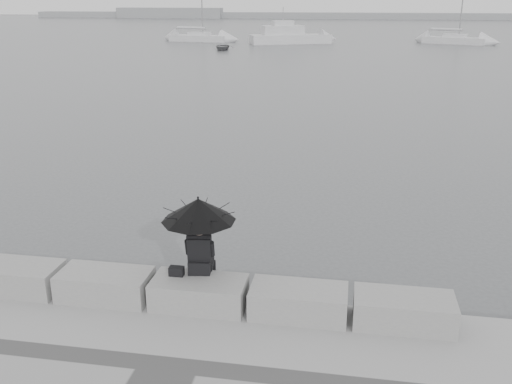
% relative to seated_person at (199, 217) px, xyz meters
% --- Properties ---
extents(ground, '(360.00, 360.00, 0.00)m').
position_rel_seated_person_xyz_m(ground, '(0.05, 0.14, -2.02)').
color(ground, '#474A4C').
rests_on(ground, ground).
extents(stone_block_far_left, '(1.60, 0.80, 0.50)m').
position_rel_seated_person_xyz_m(stone_block_far_left, '(-3.35, -0.31, -1.27)').
color(stone_block_far_left, gray).
rests_on(stone_block_far_left, promenade).
extents(stone_block_left, '(1.60, 0.80, 0.50)m').
position_rel_seated_person_xyz_m(stone_block_left, '(-1.65, -0.31, -1.27)').
color(stone_block_left, gray).
rests_on(stone_block_left, promenade).
extents(stone_block_centre, '(1.60, 0.80, 0.50)m').
position_rel_seated_person_xyz_m(stone_block_centre, '(0.05, -0.31, -1.27)').
color(stone_block_centre, gray).
rests_on(stone_block_centre, promenade).
extents(stone_block_right, '(1.60, 0.80, 0.50)m').
position_rel_seated_person_xyz_m(stone_block_right, '(1.75, -0.31, -1.27)').
color(stone_block_right, gray).
rests_on(stone_block_right, promenade).
extents(stone_block_far_right, '(1.60, 0.80, 0.50)m').
position_rel_seated_person_xyz_m(stone_block_far_right, '(3.45, -0.31, -1.27)').
color(stone_block_far_right, gray).
rests_on(stone_block_far_right, promenade).
extents(seated_person, '(1.27, 1.27, 1.39)m').
position_rel_seated_person_xyz_m(seated_person, '(0.00, 0.00, 0.00)').
color(seated_person, black).
rests_on(seated_person, stone_block_centre).
extents(bag, '(0.25, 0.14, 0.16)m').
position_rel_seated_person_xyz_m(bag, '(-0.37, -0.20, -0.94)').
color(bag, black).
rests_on(bag, stone_block_centre).
extents(distant_landmass, '(180.00, 8.00, 2.80)m').
position_rel_seated_person_xyz_m(distant_landmass, '(-8.09, 154.66, -1.12)').
color(distant_landmass, gray).
rests_on(distant_landmass, ground).
extents(sailboat_left, '(8.17, 3.70, 12.90)m').
position_rel_seated_person_xyz_m(sailboat_left, '(-18.18, 66.92, -1.50)').
color(sailboat_left, silver).
rests_on(sailboat_left, ground).
extents(sailboat_right, '(7.98, 5.22, 12.90)m').
position_rel_seated_person_xyz_m(sailboat_right, '(14.50, 68.42, -1.50)').
color(sailboat_right, silver).
rests_on(sailboat_right, ground).
extents(motor_cruiser, '(10.41, 6.39, 4.50)m').
position_rel_seated_person_xyz_m(motor_cruiser, '(-5.87, 65.20, -1.13)').
color(motor_cruiser, silver).
rests_on(motor_cruiser, ground).
extents(dinghy, '(3.67, 1.91, 0.59)m').
position_rel_seated_person_xyz_m(dinghy, '(-12.31, 54.98, -1.73)').
color(dinghy, slate).
rests_on(dinghy, ground).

